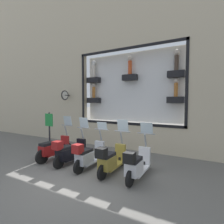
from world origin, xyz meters
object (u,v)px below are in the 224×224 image
object	(u,v)px
scooter_silver_2	(88,155)
scooter_black_3	(69,152)
scooter_red_4	(53,149)
shop_sign_post	(49,131)
scooter_olive_1	(111,159)
scooter_white_0	(137,164)

from	to	relation	value
scooter_silver_2	scooter_black_3	xyz separation A→B (m)	(0.00, 0.88, 0.01)
scooter_red_4	shop_sign_post	distance (m)	1.11
scooter_red_4	scooter_silver_2	bearing A→B (deg)	-92.47
scooter_black_3	scooter_red_4	xyz separation A→B (m)	(0.07, 0.88, -0.02)
scooter_olive_1	shop_sign_post	size ratio (longest dim) A/B	0.98
scooter_red_4	scooter_black_3	bearing A→B (deg)	-94.66
scooter_black_3	shop_sign_post	xyz separation A→B (m)	(0.60, 1.69, 0.53)
scooter_olive_1	scooter_silver_2	xyz separation A→B (m)	(-0.00, 0.88, -0.00)
scooter_red_4	scooter_olive_1	bearing A→B (deg)	-91.58
scooter_black_3	shop_sign_post	bearing A→B (deg)	70.53
scooter_red_4	shop_sign_post	world-z (taller)	shop_sign_post
scooter_white_0	shop_sign_post	world-z (taller)	shop_sign_post
scooter_olive_1	scooter_silver_2	world-z (taller)	scooter_olive_1
scooter_black_3	scooter_red_4	distance (m)	0.88
scooter_silver_2	scooter_black_3	size ratio (longest dim) A/B	1.00
scooter_olive_1	scooter_black_3	size ratio (longest dim) A/B	1.00
scooter_red_4	shop_sign_post	xyz separation A→B (m)	(0.52, 0.81, 0.54)
scooter_olive_1	scooter_red_4	xyz separation A→B (m)	(0.07, 2.64, -0.01)
shop_sign_post	scooter_white_0	bearing A→B (deg)	-97.90
scooter_olive_1	scooter_black_3	bearing A→B (deg)	89.96
scooter_silver_2	shop_sign_post	size ratio (longest dim) A/B	0.98
scooter_olive_1	shop_sign_post	xyz separation A→B (m)	(0.60, 3.44, 0.53)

